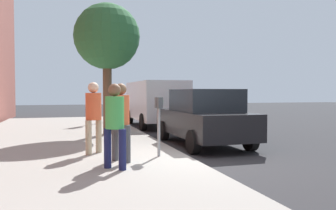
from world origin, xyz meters
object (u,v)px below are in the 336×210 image
(parking_meter, at_px, (159,114))
(parked_sedan_near, at_px, (203,117))
(pedestrian_at_meter, at_px, (121,116))
(pedestrian_bystander, at_px, (115,119))
(parking_officer, at_px, (94,112))
(street_tree, at_px, (107,38))
(traffic_signal, at_px, (109,75))
(parked_van_far, at_px, (155,101))

(parking_meter, distance_m, parked_sedan_near, 2.99)
(parking_meter, bearing_deg, pedestrian_at_meter, 111.36)
(pedestrian_bystander, relative_size, parking_officer, 0.96)
(parking_meter, distance_m, street_tree, 5.33)
(pedestrian_at_meter, relative_size, traffic_signal, 0.48)
(parked_van_far, relative_size, street_tree, 1.10)
(pedestrian_at_meter, bearing_deg, street_tree, 50.73)
(pedestrian_bystander, height_order, traffic_signal, traffic_signal)
(pedestrian_at_meter, height_order, parked_van_far, parked_van_far)
(street_tree, bearing_deg, parked_van_far, -36.63)
(parking_officer, bearing_deg, traffic_signal, 124.60)
(parking_officer, distance_m, street_tree, 4.65)
(parking_meter, height_order, street_tree, street_tree)
(parked_van_far, distance_m, street_tree, 5.16)
(parked_sedan_near, bearing_deg, parking_meter, 136.73)
(parking_officer, relative_size, parked_sedan_near, 0.40)
(parking_meter, xyz_separation_m, parked_sedan_near, (2.17, -2.04, -0.27))
(pedestrian_bystander, distance_m, traffic_signal, 10.97)
(traffic_signal, bearing_deg, pedestrian_at_meter, 174.73)
(parking_meter, relative_size, pedestrian_at_meter, 0.82)
(parked_van_far, xyz_separation_m, street_tree, (-3.67, 2.73, 2.39))
(parking_officer, distance_m, parked_sedan_near, 3.78)
(pedestrian_bystander, bearing_deg, parked_sedan_near, 1.06)
(street_tree, distance_m, traffic_signal, 5.23)
(parking_meter, xyz_separation_m, pedestrian_at_meter, (-0.38, 0.96, -0.01))
(pedestrian_bystander, distance_m, street_tree, 6.28)
(pedestrian_at_meter, distance_m, pedestrian_bystander, 0.73)
(parked_van_far, bearing_deg, parking_meter, 166.23)
(parking_meter, xyz_separation_m, parking_officer, (0.79, 1.47, 0.03))
(parked_van_far, bearing_deg, pedestrian_at_meter, 160.95)
(parked_sedan_near, bearing_deg, pedestrian_bystander, 135.04)
(parking_meter, height_order, parking_officer, parking_officer)
(parking_meter, bearing_deg, parked_van_far, -13.77)
(parked_sedan_near, distance_m, street_tree, 4.61)
(parking_officer, relative_size, parked_van_far, 0.34)
(parking_officer, distance_m, traffic_signal, 9.18)
(pedestrian_at_meter, bearing_deg, traffic_signal, 48.66)
(pedestrian_bystander, height_order, street_tree, street_tree)
(parking_officer, relative_size, street_tree, 0.38)
(pedestrian_bystander, height_order, parking_officer, parking_officer)
(street_tree, xyz_separation_m, traffic_signal, (5.08, -0.65, -1.07))
(pedestrian_bystander, bearing_deg, parked_van_far, 27.03)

